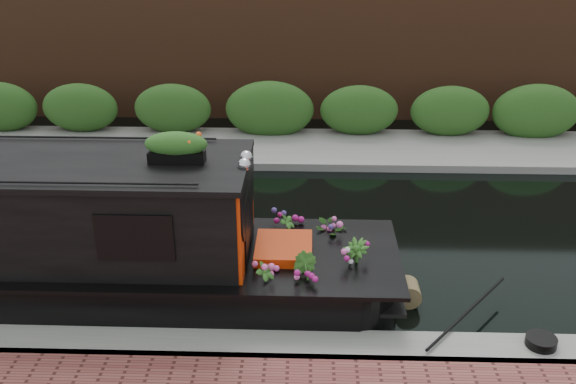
{
  "coord_description": "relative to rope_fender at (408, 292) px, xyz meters",
  "views": [
    {
      "loc": [
        1.03,
        -9.93,
        5.38
      ],
      "look_at": [
        0.74,
        -0.6,
        1.14
      ],
      "focal_mm": 40.0,
      "sensor_mm": 36.0,
      "label": 1
    }
  ],
  "objects": [
    {
      "name": "far_bank_path",
      "position": [
        -2.54,
        6.17,
        -0.18
      ],
      "size": [
        40.0,
        2.4,
        0.34
      ],
      "primitive_type": "cube",
      "color": "gray",
      "rests_on": "ground"
    },
    {
      "name": "rope_fender",
      "position": [
        0.0,
        0.0,
        0.0
      ],
      "size": [
        0.36,
        0.38,
        0.36
      ],
      "primitive_type": "cylinder",
      "rotation": [
        1.57,
        0.0,
        0.0
      ],
      "color": "brown",
      "rests_on": "ground"
    },
    {
      "name": "far_hedge",
      "position": [
        -2.54,
        7.07,
        -0.18
      ],
      "size": [
        40.0,
        1.1,
        2.8
      ],
      "primitive_type": "cube",
      "color": "#27521B",
      "rests_on": "ground"
    },
    {
      "name": "coiled_mooring_rope",
      "position": [
        1.49,
        -1.27,
        0.13
      ],
      "size": [
        0.39,
        0.39,
        0.12
      ],
      "primitive_type": "cylinder",
      "color": "black",
      "rests_on": "near_bank_coping"
    },
    {
      "name": "far_brick_wall",
      "position": [
        -2.54,
        9.17,
        -0.18
      ],
      "size": [
        40.0,
        1.0,
        8.0
      ],
      "primitive_type": "cube",
      "color": "#532F1C",
      "rests_on": "ground"
    },
    {
      "name": "ground",
      "position": [
        -2.54,
        1.97,
        -0.18
      ],
      "size": [
        80.0,
        80.0,
        0.0
      ],
      "primitive_type": "plane",
      "color": "black",
      "rests_on": "ground"
    },
    {
      "name": "near_bank_coping",
      "position": [
        -2.54,
        -1.33,
        -0.18
      ],
      "size": [
        40.0,
        0.6,
        0.5
      ],
      "primitive_type": "cube",
      "color": "gray",
      "rests_on": "ground"
    }
  ]
}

